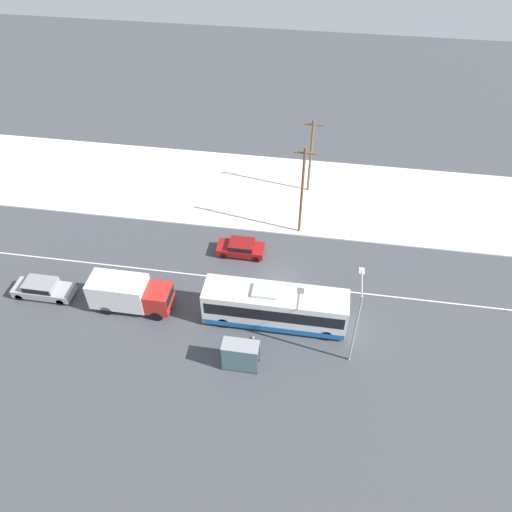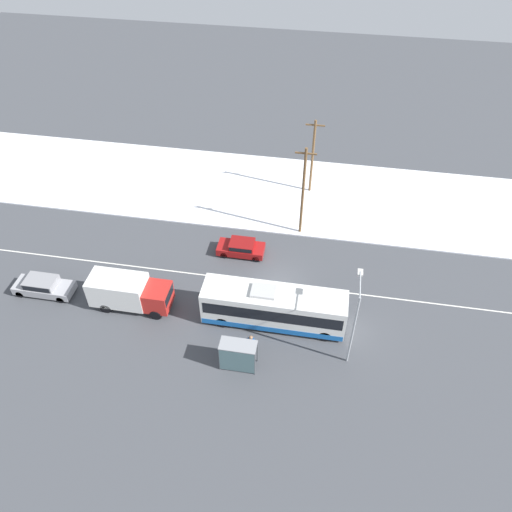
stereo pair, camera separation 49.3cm
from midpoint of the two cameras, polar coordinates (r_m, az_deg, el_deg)
ground_plane at (r=41.48m, az=2.28°, el=-3.22°), size 120.00×120.00×0.00m
snow_lot at (r=51.06m, az=4.08°, el=7.12°), size 80.00×12.75×0.12m
lane_marking_center at (r=41.48m, az=2.28°, el=-3.21°), size 60.00×0.12×0.00m
city_bus at (r=37.59m, az=1.81°, el=-5.84°), size 10.77×2.57×3.38m
box_truck at (r=39.93m, az=-14.66°, el=-4.12°), size 6.31×2.30×2.80m
sedan_car at (r=43.62m, az=-2.05°, el=0.98°), size 4.10×1.80×1.34m
parked_car_near_truck at (r=43.64m, az=-23.51°, el=-3.37°), size 4.79×1.80×1.47m
pedestrian_at_stop at (r=36.19m, az=-0.76°, el=-9.85°), size 0.65×0.29×1.80m
bus_shelter at (r=34.89m, az=-2.26°, el=-11.19°), size 2.57×1.20×2.40m
streetlamp at (r=34.23m, az=11.07°, el=-6.50°), size 0.36×2.85×6.74m
utility_pole_roadside at (r=43.64m, az=4.96°, el=7.44°), size 1.80×0.24×8.89m
utility_pole_snowlot at (r=49.43m, az=5.97°, el=11.36°), size 1.80×0.24×7.92m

